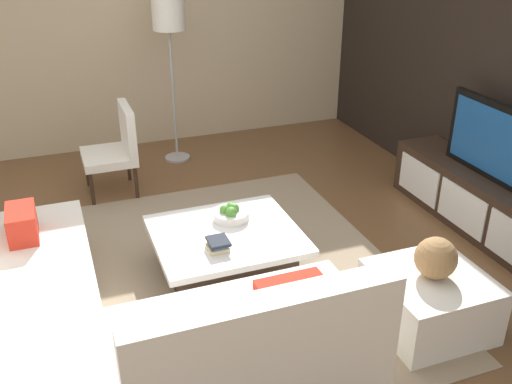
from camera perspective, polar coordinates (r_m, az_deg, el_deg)
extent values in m
plane|color=brown|center=(4.40, -3.72, -9.13)|extent=(14.00, 14.00, 0.00)
cube|color=#C6B28E|center=(6.86, -10.61, 16.15)|extent=(0.12, 5.20, 2.80)
cube|color=gray|center=(4.47, -4.10, -8.38)|extent=(3.10, 2.76, 0.01)
cube|color=#332319|center=(5.35, 21.57, -1.12)|extent=(2.04, 0.45, 0.50)
cube|color=white|center=(5.64, 15.76, 1.19)|extent=(0.57, 0.01, 0.35)
cube|color=white|center=(5.21, 19.64, -1.54)|extent=(0.57, 0.01, 0.35)
cube|color=black|center=(5.13, 22.61, 4.59)|extent=(1.08, 0.05, 0.65)
cube|color=#194C8C|center=(5.11, 22.36, 4.56)|extent=(0.98, 0.01, 0.54)
cube|color=white|center=(4.01, -21.31, -11.46)|extent=(2.37, 0.85, 0.40)
cube|color=white|center=(3.52, -1.05, -15.32)|extent=(0.85, 1.50, 0.40)
cube|color=white|center=(3.02, 1.07, -13.55)|extent=(0.18, 1.50, 0.40)
cube|color=red|center=(4.46, -22.13, -2.90)|extent=(0.36, 0.20, 0.22)
cube|color=red|center=(3.49, 4.85, -10.99)|extent=(0.60, 0.44, 0.06)
cube|color=#332319|center=(4.41, -2.92, -6.42)|extent=(0.77, 0.86, 0.33)
cube|color=white|center=(4.31, -2.97, -4.29)|extent=(0.96, 1.07, 0.05)
cylinder|color=#332319|center=(6.06, -16.39, 2.24)|extent=(0.04, 0.04, 0.38)
cylinder|color=#332319|center=(5.63, -15.93, 0.44)|extent=(0.04, 0.04, 0.38)
cylinder|color=#332319|center=(6.09, -12.53, 2.82)|extent=(0.04, 0.04, 0.38)
cylinder|color=#332319|center=(5.67, -11.77, 1.09)|extent=(0.04, 0.04, 0.38)
cube|color=white|center=(5.78, -14.36, 3.40)|extent=(0.55, 0.50, 0.08)
cube|color=white|center=(5.71, -12.59, 6.16)|extent=(0.55, 0.08, 0.45)
cylinder|color=#A5A5AA|center=(6.61, -7.77, 3.40)|extent=(0.28, 0.28, 0.02)
cylinder|color=#A5A5AA|center=(6.37, -8.15, 9.35)|extent=(0.03, 0.03, 1.41)
cylinder|color=white|center=(6.18, -8.67, 17.03)|extent=(0.33, 0.33, 0.32)
cube|color=white|center=(4.05, 16.72, -10.28)|extent=(0.70, 0.70, 0.40)
cylinder|color=silver|center=(4.46, -2.47, -2.30)|extent=(0.28, 0.28, 0.07)
sphere|color=#4C8C33|center=(4.38, -2.47, -2.05)|extent=(0.09, 0.09, 0.09)
sphere|color=#4C8C33|center=(4.44, -2.18, -1.62)|extent=(0.08, 0.08, 0.08)
sphere|color=#4C8C33|center=(4.46, -2.52, -1.52)|extent=(0.08, 0.08, 0.08)
sphere|color=#4C8C33|center=(4.43, -3.12, -1.77)|extent=(0.08, 0.08, 0.08)
sphere|color=#997247|center=(3.87, 17.35, -6.25)|extent=(0.27, 0.27, 0.27)
cube|color=#CCB78C|center=(4.08, -3.81, -5.49)|extent=(0.14, 0.14, 0.03)
cube|color=#2D516B|center=(4.07, -3.80, -5.15)|extent=(0.15, 0.10, 0.02)
cube|color=#1E232D|center=(4.05, -3.75, -4.87)|extent=(0.17, 0.14, 0.02)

